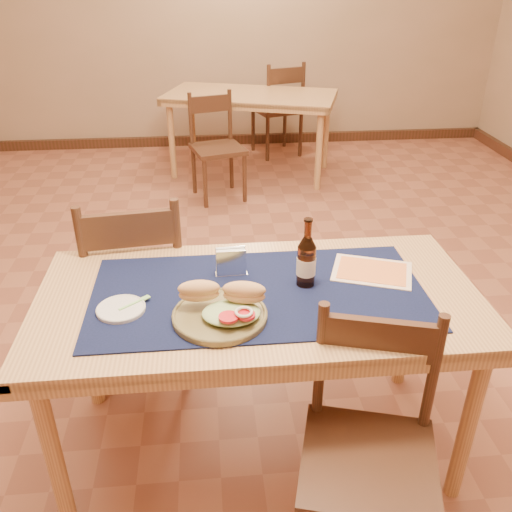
{
  "coord_description": "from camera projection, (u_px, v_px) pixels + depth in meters",
  "views": [
    {
      "loc": [
        -0.17,
        -2.44,
        1.81
      ],
      "look_at": [
        0.0,
        -0.7,
        0.85
      ],
      "focal_mm": 38.0,
      "sensor_mm": 36.0,
      "label": 1
    }
  ],
  "objects": [
    {
      "name": "room",
      "position": [
        240.0,
        67.0,
        2.34
      ],
      "size": [
        6.04,
        7.04,
        2.84
      ],
      "color": "#9B5B43",
      "rests_on": "ground"
    },
    {
      "name": "main_table",
      "position": [
        259.0,
        312.0,
        2.0
      ],
      "size": [
        1.6,
        0.8,
        0.75
      ],
      "color": "tan",
      "rests_on": "ground"
    },
    {
      "name": "placemat",
      "position": [
        259.0,
        293.0,
        1.95
      ],
      "size": [
        1.2,
        0.6,
        0.01
      ],
      "primitive_type": "cube",
      "color": "#10143B",
      "rests_on": "main_table"
    },
    {
      "name": "baseboard",
      "position": [
        244.0,
        322.0,
        2.99
      ],
      "size": [
        6.0,
        7.0,
        0.1
      ],
      "color": "#432418",
      "rests_on": "ground"
    },
    {
      "name": "back_table",
      "position": [
        251.0,
        103.0,
        4.92
      ],
      "size": [
        1.67,
        1.18,
        0.75
      ],
      "color": "tan",
      "rests_on": "ground"
    },
    {
      "name": "chair_main_far",
      "position": [
        137.0,
        283.0,
        2.5
      ],
      "size": [
        0.49,
        0.49,
        0.96
      ],
      "color": "#432418",
      "rests_on": "ground"
    },
    {
      "name": "chair_main_near",
      "position": [
        369.0,
        448.0,
        1.7
      ],
      "size": [
        0.51,
        0.51,
        0.89
      ],
      "color": "#432418",
      "rests_on": "ground"
    },
    {
      "name": "chair_back_near",
      "position": [
        216.0,
        145.0,
        4.51
      ],
      "size": [
        0.49,
        0.49,
        0.87
      ],
      "color": "#432418",
      "rests_on": "ground"
    },
    {
      "name": "chair_back_far",
      "position": [
        279.0,
        108.0,
        5.49
      ],
      "size": [
        0.55,
        0.55,
        0.94
      ],
      "color": "#432418",
      "rests_on": "ground"
    },
    {
      "name": "sandwich_plate",
      "position": [
        223.0,
        309.0,
        1.8
      ],
      "size": [
        0.32,
        0.32,
        0.12
      ],
      "color": "brown",
      "rests_on": "placemat"
    },
    {
      "name": "side_plate",
      "position": [
        121.0,
        308.0,
        1.85
      ],
      "size": [
        0.17,
        0.17,
        0.01
      ],
      "color": "silver",
      "rests_on": "placemat"
    },
    {
      "name": "fork",
      "position": [
        137.0,
        302.0,
        1.87
      ],
      "size": [
        0.1,
        0.09,
        0.0
      ],
      "color": "#8ED575",
      "rests_on": "side_plate"
    },
    {
      "name": "beer_bottle",
      "position": [
        306.0,
        261.0,
        1.96
      ],
      "size": [
        0.07,
        0.07,
        0.26
      ],
      "color": "#4B200D",
      "rests_on": "placemat"
    },
    {
      "name": "napkin_holder",
      "position": [
        231.0,
        262.0,
        2.04
      ],
      "size": [
        0.12,
        0.05,
        0.11
      ],
      "color": "silver",
      "rests_on": "placemat"
    },
    {
      "name": "menu_card",
      "position": [
        372.0,
        271.0,
        2.08
      ],
      "size": [
        0.35,
        0.3,
        0.01
      ],
      "color": "beige",
      "rests_on": "placemat"
    }
  ]
}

